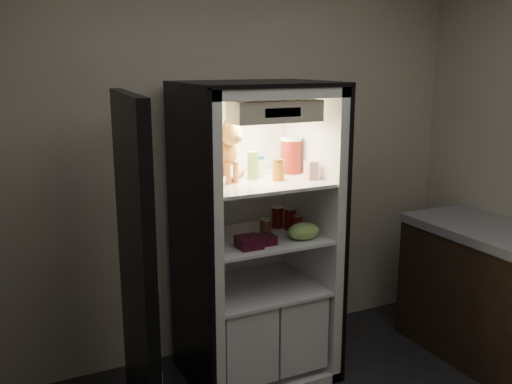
% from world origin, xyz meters
% --- Properties ---
extents(room_shell, '(3.60, 3.60, 3.60)m').
position_xyz_m(room_shell, '(0.00, 0.00, 1.62)').
color(room_shell, white).
rests_on(room_shell, floor).
extents(refrigerator, '(0.90, 0.72, 1.88)m').
position_xyz_m(refrigerator, '(0.00, 1.38, 0.79)').
color(refrigerator, white).
rests_on(refrigerator, floor).
extents(fridge_door, '(0.15, 0.87, 1.85)m').
position_xyz_m(fridge_door, '(-0.85, 0.98, 0.91)').
color(fridge_door, black).
rests_on(fridge_door, floor).
extents(tabby_cat, '(0.36, 0.38, 0.39)m').
position_xyz_m(tabby_cat, '(-0.22, 1.40, 1.43)').
color(tabby_cat, '#B55B17').
rests_on(tabby_cat, refrigerator).
extents(parmesan_shaker, '(0.07, 0.07, 0.17)m').
position_xyz_m(parmesan_shaker, '(-0.02, 1.36, 1.38)').
color(parmesan_shaker, '#238336').
rests_on(parmesan_shaker, refrigerator).
extents(mayo_tub, '(0.10, 0.10, 0.13)m').
position_xyz_m(mayo_tub, '(0.04, 1.42, 1.36)').
color(mayo_tub, white).
rests_on(mayo_tub, refrigerator).
extents(salsa_jar, '(0.07, 0.07, 0.13)m').
position_xyz_m(salsa_jar, '(0.11, 1.26, 1.35)').
color(salsa_jar, maroon).
rests_on(salsa_jar, refrigerator).
extents(pepper_jar, '(0.14, 0.14, 0.23)m').
position_xyz_m(pepper_jar, '(0.29, 1.43, 1.40)').
color(pepper_jar, maroon).
rests_on(pepper_jar, refrigerator).
extents(cream_carton, '(0.06, 0.06, 0.11)m').
position_xyz_m(cream_carton, '(0.30, 1.20, 1.35)').
color(cream_carton, white).
rests_on(cream_carton, refrigerator).
extents(soda_can_a, '(0.07, 0.07, 0.14)m').
position_xyz_m(soda_can_a, '(0.19, 1.43, 1.01)').
color(soda_can_a, black).
rests_on(soda_can_a, refrigerator).
extents(soda_can_b, '(0.08, 0.08, 0.14)m').
position_xyz_m(soda_can_b, '(0.25, 1.36, 1.01)').
color(soda_can_b, black).
rests_on(soda_can_b, refrigerator).
extents(soda_can_c, '(0.06, 0.06, 0.11)m').
position_xyz_m(soda_can_c, '(0.25, 1.27, 1.00)').
color(soda_can_c, black).
rests_on(soda_can_c, refrigerator).
extents(condiment_jar, '(0.07, 0.07, 0.10)m').
position_xyz_m(condiment_jar, '(0.06, 1.34, 0.99)').
color(condiment_jar, '#533017').
rests_on(condiment_jar, refrigerator).
extents(grape_bag, '(0.20, 0.15, 0.10)m').
position_xyz_m(grape_bag, '(0.22, 1.14, 0.99)').
color(grape_bag, '#8EC55C').
rests_on(grape_bag, refrigerator).
extents(berry_box_left, '(0.13, 0.13, 0.07)m').
position_xyz_m(berry_box_left, '(-0.15, 1.14, 0.97)').
color(berry_box_left, '#440B1C').
rests_on(berry_box_left, refrigerator).
extents(berry_box_right, '(0.11, 0.11, 0.05)m').
position_xyz_m(berry_box_right, '(-0.03, 1.16, 0.97)').
color(berry_box_right, '#440B1C').
rests_on(berry_box_right, refrigerator).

